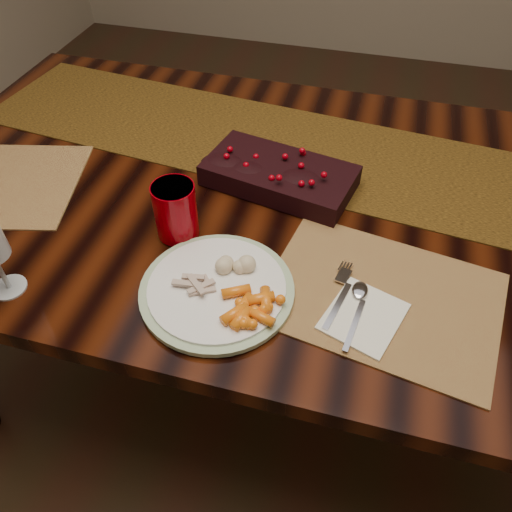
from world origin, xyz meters
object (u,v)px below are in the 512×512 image
(dining_table, at_px, (283,299))
(mashed_potatoes, at_px, (236,262))
(placemat_main, at_px, (382,296))
(baby_carrots, at_px, (254,308))
(centerpiece, at_px, (279,172))
(dinner_plate, at_px, (217,289))
(turkey_shreds, at_px, (194,284))
(napkin, at_px, (364,316))
(red_cup, at_px, (176,211))

(dining_table, xyz_separation_m, mashed_potatoes, (-0.04, -0.27, 0.41))
(placemat_main, xyz_separation_m, baby_carrots, (-0.21, -0.11, 0.03))
(centerpiece, distance_m, baby_carrots, 0.38)
(dining_table, height_order, baby_carrots, baby_carrots)
(placemat_main, relative_size, dinner_plate, 1.46)
(mashed_potatoes, xyz_separation_m, turkey_shreds, (-0.06, -0.06, -0.01))
(dinner_plate, distance_m, turkey_shreds, 0.04)
(centerpiece, distance_m, turkey_shreds, 0.36)
(napkin, bearing_deg, red_cup, -178.43)
(placemat_main, xyz_separation_m, napkin, (-0.03, -0.06, 0.00))
(dining_table, height_order, red_cup, red_cup)
(dining_table, bearing_deg, placemat_main, -47.82)
(placemat_main, distance_m, turkey_shreds, 0.34)
(dining_table, relative_size, dinner_plate, 6.40)
(napkin, bearing_deg, mashed_potatoes, -170.52)
(napkin, bearing_deg, baby_carrots, -146.82)
(napkin, bearing_deg, dinner_plate, -159.00)
(placemat_main, distance_m, dinner_plate, 0.30)
(dining_table, relative_size, mashed_potatoes, 25.11)
(dining_table, xyz_separation_m, centerpiece, (-0.03, 0.02, 0.41))
(baby_carrots, height_order, napkin, baby_carrots)
(baby_carrots, relative_size, red_cup, 0.84)
(placemat_main, bearing_deg, baby_carrots, -143.85)
(dining_table, bearing_deg, turkey_shreds, -107.04)
(centerpiece, distance_m, napkin, 0.40)
(dinner_plate, bearing_deg, centerpiece, 84.10)
(dining_table, relative_size, baby_carrots, 18.51)
(baby_carrots, bearing_deg, dining_table, 92.45)
(dining_table, bearing_deg, baby_carrots, -87.55)
(red_cup, bearing_deg, turkey_shreds, -58.26)
(baby_carrots, xyz_separation_m, red_cup, (-0.21, 0.17, 0.03))
(placemat_main, bearing_deg, dining_table, 141.70)
(turkey_shreds, xyz_separation_m, napkin, (0.30, 0.02, -0.02))
(centerpiece, relative_size, baby_carrots, 3.36)
(dining_table, relative_size, turkey_shreds, 23.08)
(dinner_plate, bearing_deg, red_cup, 133.95)
(turkey_shreds, distance_m, red_cup, 0.17)
(dining_table, distance_m, dinner_plate, 0.51)
(dining_table, xyz_separation_m, red_cup, (-0.19, -0.19, 0.44))
(centerpiece, distance_m, red_cup, 0.27)
(dining_table, distance_m, placemat_main, 0.51)
(placemat_main, height_order, baby_carrots, baby_carrots)
(centerpiece, bearing_deg, dinner_plate, -95.90)
(dinner_plate, xyz_separation_m, baby_carrots, (0.08, -0.04, 0.02))
(centerpiece, xyz_separation_m, mashed_potatoes, (-0.01, -0.29, 0.00))
(dining_table, distance_m, baby_carrots, 0.54)
(mashed_potatoes, bearing_deg, turkey_shreds, -133.23)
(red_cup, bearing_deg, centerpiece, 52.58)
(turkey_shreds, xyz_separation_m, red_cup, (-0.09, 0.14, 0.03))
(dining_table, xyz_separation_m, placemat_main, (0.23, -0.25, 0.38))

